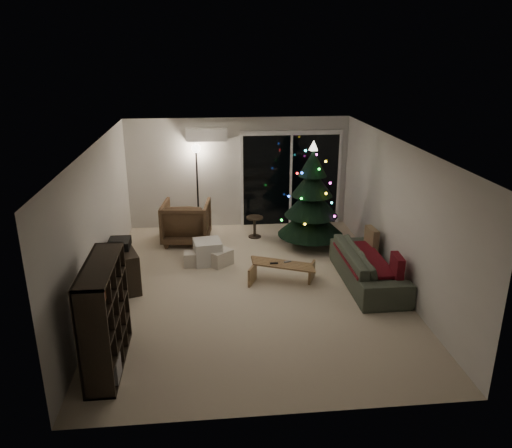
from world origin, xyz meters
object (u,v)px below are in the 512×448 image
Objects in this scene: sofa at (368,266)px; christmas_tree at (312,195)px; coffee_table at (282,273)px; bookshelf at (91,317)px; armchair at (186,222)px; media_cabinet at (122,267)px.

sofa is 2.11m from christmas_tree.
christmas_tree is (0.84, 1.66, 0.93)m from coffee_table.
bookshelf is 1.28× the size of coffee_table.
coffee_table is (1.74, -2.13, -0.27)m from armchair.
media_cabinet is 0.52× the size of sofa.
bookshelf is 1.46× the size of armchair.
sofa is 1.93× the size of coffee_table.
bookshelf is 0.65× the size of christmas_tree.
media_cabinet is 1.14× the size of armchair.
armchair reaches higher than sofa.
bookshelf is at bearing 115.16° from sofa.
armchair is at bearing 42.39° from media_cabinet.
sofa is 1.52m from coffee_table.
media_cabinet reaches higher than coffee_table.
sofa is (3.24, -2.32, -0.13)m from armchair.
armchair is 0.45× the size of christmas_tree.
sofa reaches higher than coffee_table.
sofa is (4.30, -0.34, -0.03)m from media_cabinet.
christmas_tree is at bearing 3.04° from media_cabinet.
armchair is 0.88× the size of coffee_table.
media_cabinet is (0.00, 2.36, -0.37)m from bookshelf.
sofa is 0.98× the size of christmas_tree.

